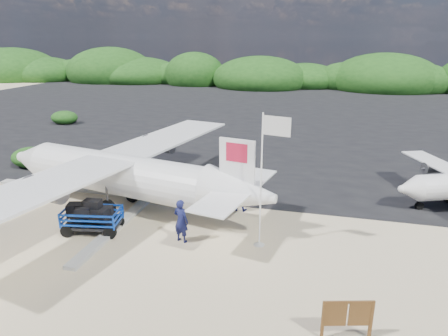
# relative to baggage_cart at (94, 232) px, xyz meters

# --- Properties ---
(ground) EXTENTS (160.00, 160.00, 0.00)m
(ground) POSITION_rel_baggage_cart_xyz_m (5.26, -0.85, 0.00)
(ground) COLOR beige
(asphalt_apron) EXTENTS (90.00, 50.00, 0.04)m
(asphalt_apron) POSITION_rel_baggage_cart_xyz_m (5.26, 29.15, 0.00)
(asphalt_apron) COLOR #B2B2B2
(asphalt_apron) RESTS_ON ground
(lagoon) EXTENTS (9.00, 7.00, 0.40)m
(lagoon) POSITION_rel_baggage_cart_xyz_m (-3.74, 0.65, 0.00)
(lagoon) COLOR #B2B2B2
(lagoon) RESTS_ON ground
(vegetation_band) EXTENTS (124.00, 8.00, 4.40)m
(vegetation_band) POSITION_rel_baggage_cart_xyz_m (5.26, 54.15, 0.00)
(vegetation_band) COLOR #B2B2B2
(vegetation_band) RESTS_ON ground
(baggage_cart) EXTENTS (2.73, 1.84, 1.26)m
(baggage_cart) POSITION_rel_baggage_cart_xyz_m (0.00, 0.00, 0.00)
(baggage_cart) COLOR #0D3FC3
(baggage_cart) RESTS_ON ground
(flagpole) EXTENTS (1.14, 0.68, 5.32)m
(flagpole) POSITION_rel_baggage_cart_xyz_m (7.00, 0.65, 0.00)
(flagpole) COLOR white
(flagpole) RESTS_ON ground
(crew_a) EXTENTS (0.76, 0.61, 1.81)m
(crew_a) POSITION_rel_baggage_cart_xyz_m (3.90, 0.18, 0.90)
(crew_a) COLOR #131747
(crew_a) RESTS_ON ground
(crew_b) EXTENTS (0.81, 0.64, 1.62)m
(crew_b) POSITION_rel_baggage_cart_xyz_m (5.50, 3.75, 0.81)
(crew_b) COLOR #131747
(crew_b) RESTS_ON ground
(aircraft_large) EXTENTS (20.59, 20.59, 5.23)m
(aircraft_large) POSITION_rel_baggage_cart_xyz_m (19.28, 26.95, 0.00)
(aircraft_large) COLOR #B2B2B2
(aircraft_large) RESTS_ON ground
(aircraft_small) EXTENTS (9.03, 9.03, 2.50)m
(aircraft_small) POSITION_rel_baggage_cart_xyz_m (-9.08, 30.19, 0.00)
(aircraft_small) COLOR #B2B2B2
(aircraft_small) RESTS_ON ground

